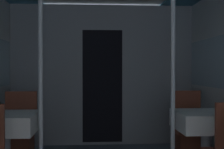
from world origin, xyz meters
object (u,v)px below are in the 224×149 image
dining_table_right_1 (206,123)px  chair_left_far_1 (18,143)px  dining_table_left_1 (5,126)px  support_pole_left_1 (41,78)px  support_pole_right_1 (173,77)px  chair_right_far_1 (189,141)px

dining_table_right_1 → chair_left_far_1: bearing=164.6°
dining_table_left_1 → dining_table_right_1: 2.17m
dining_table_right_1 → dining_table_left_1: bearing=180.0°
chair_left_far_1 → support_pole_left_1: bearing=122.0°
support_pole_right_1 → support_pole_left_1: bearing=180.0°
dining_table_left_1 → chair_right_far_1: 2.28m
dining_table_right_1 → chair_right_far_1: chair_right_far_1 is taller
support_pole_left_1 → dining_table_right_1: (1.80, -0.00, -0.51)m
dining_table_left_1 → dining_table_right_1: (2.17, 0.00, 0.00)m
dining_table_left_1 → support_pole_right_1: bearing=0.0°
chair_left_far_1 → dining_table_left_1: bearing=90.0°
support_pole_left_1 → dining_table_right_1: size_ratio=3.01×
chair_right_far_1 → support_pole_left_1: bearing=18.3°
dining_table_left_1 → support_pole_left_1: (0.37, 0.00, 0.51)m
dining_table_left_1 → support_pole_right_1: (1.80, 0.00, 0.51)m
dining_table_right_1 → chair_right_far_1: bearing=90.0°
chair_left_far_1 → chair_right_far_1: bearing=-180.0°
dining_table_right_1 → chair_right_far_1: 0.68m
chair_right_far_1 → support_pole_right_1: bearing=58.0°
support_pole_right_1 → chair_right_far_1: bearing=58.0°
dining_table_left_1 → chair_right_far_1: chair_right_far_1 is taller
support_pole_left_1 → dining_table_left_1: bearing=-180.0°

